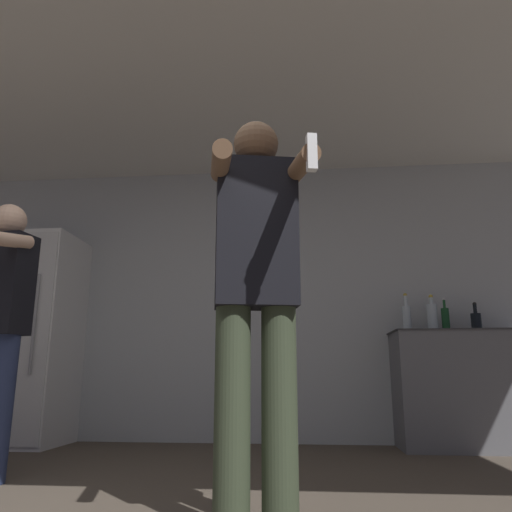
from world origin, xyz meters
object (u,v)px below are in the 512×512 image
Objects in this scene: bottle_amber_bourbon at (407,317)px; bottle_brown_liquor at (476,321)px; refrigerator at (28,337)px; bottle_dark_rum at (446,319)px; bottle_short_whiskey at (432,317)px; person_woman_foreground at (256,288)px.

bottle_brown_liquor is at bearing 0.00° from bottle_amber_bourbon.
refrigerator is 6.32× the size of bottle_dark_rum.
bottle_dark_rum is (-0.25, 0.00, 0.02)m from bottle_brown_liquor.
refrigerator is 3.55m from bottle_short_whiskey.
bottle_short_whiskey reaches higher than bottle_brown_liquor.
bottle_brown_liquor is at bearing 0.00° from bottle_dark_rum.
bottle_dark_rum is at bearing 59.20° from person_woman_foreground.
bottle_amber_bourbon is at bearing 2.35° from refrigerator.
bottle_dark_rum reaches higher than bottle_brown_liquor.
bottle_short_whiskey is 1.11× the size of bottle_dark_rum.
bottle_short_whiskey is 1.28× the size of bottle_brown_liquor.
bottle_brown_liquor is at bearing 2.01° from refrigerator.
bottle_dark_rum is (3.65, 0.14, 0.14)m from refrigerator.
bottle_amber_bourbon is 0.21m from bottle_short_whiskey.
refrigerator reaches higher than bottle_brown_liquor.
bottle_amber_bourbon is 2.59m from person_woman_foreground.
refrigerator reaches higher than bottle_amber_bourbon.
bottle_brown_liquor is at bearing 0.00° from bottle_short_whiskey.
refrigerator is 3.33m from bottle_amber_bourbon.
bottle_brown_liquor is (0.57, 0.00, -0.04)m from bottle_amber_bourbon.
bottle_short_whiskey is at bearing 2.21° from refrigerator.
bottle_short_whiskey is (0.21, 0.00, 0.00)m from bottle_amber_bourbon.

